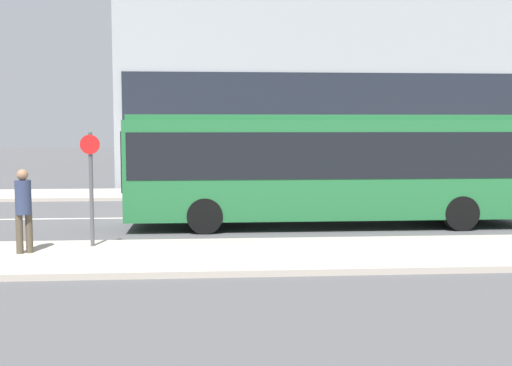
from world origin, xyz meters
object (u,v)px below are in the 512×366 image
city_bus (328,162)px  parked_car_0 (501,184)px  pedestrian_near_stop (23,205)px  bus_stop_sign (91,180)px

city_bus → parked_car_0: city_bus is taller
pedestrian_near_stop → bus_stop_sign: bus_stop_sign is taller
parked_car_0 → bus_stop_sign: 16.35m
city_bus → parked_car_0: (7.71, 5.46, -1.17)m
pedestrian_near_stop → bus_stop_sign: bearing=4.9°
parked_car_0 → bus_stop_sign: bus_stop_sign is taller
city_bus → bus_stop_sign: size_ratio=4.37×
bus_stop_sign → parked_car_0: bearing=32.5°
pedestrian_near_stop → bus_stop_sign: (1.32, 0.70, 0.48)m
pedestrian_near_stop → bus_stop_sign: size_ratio=0.70×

